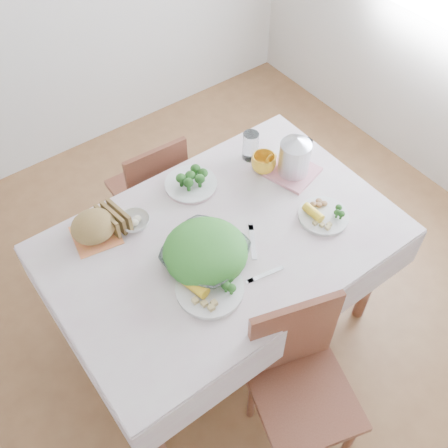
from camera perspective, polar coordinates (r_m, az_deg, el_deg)
floor at (r=2.92m, az=-0.08°, el=-10.81°), size 3.60×3.60×0.00m
dining_table at (r=2.59m, az=-0.09°, el=-6.78°), size 1.40×0.90×0.75m
tablecloth at (r=2.28m, az=-0.10°, el=-1.57°), size 1.50×1.00×0.01m
chair_near at (r=2.27m, az=8.90°, el=-18.06°), size 0.50×0.50×0.89m
chair_far at (r=2.96m, az=-8.44°, el=4.73°), size 0.38×0.38×0.81m
salad_bowl at (r=2.17m, az=-2.03°, el=-3.39°), size 0.43×0.43×0.08m
dinner_plate_left at (r=2.11m, az=-1.56°, el=-7.10°), size 0.31×0.31×0.02m
dinner_plate_right at (r=2.39m, az=10.77°, el=0.87°), size 0.29×0.29×0.02m
broccoli_plate at (r=2.48m, az=-3.62°, el=4.30°), size 0.26×0.26×0.02m
napkin at (r=2.35m, az=-13.76°, el=-1.19°), size 0.23×0.23×0.00m
bread_loaf at (r=2.31m, az=-14.02°, el=-0.32°), size 0.21×0.21×0.12m
fruit_bowl at (r=2.34m, az=-9.69°, el=0.23°), size 0.16×0.16×0.04m
yellow_mug at (r=2.53m, az=4.32°, el=6.61°), size 0.12×0.12×0.09m
glass_tumbler at (r=2.59m, az=2.90°, el=8.33°), size 0.09×0.09×0.15m
pink_tray at (r=2.56m, az=7.45°, el=5.64°), size 0.26×0.26×0.02m
electric_kettle at (r=2.48m, az=7.72°, el=7.50°), size 0.15×0.15×0.21m
fork_right at (r=2.27m, az=3.14°, el=-1.97°), size 0.12×0.17×0.00m
knife at (r=2.17m, az=4.54°, el=-5.48°), size 0.17×0.05×0.00m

